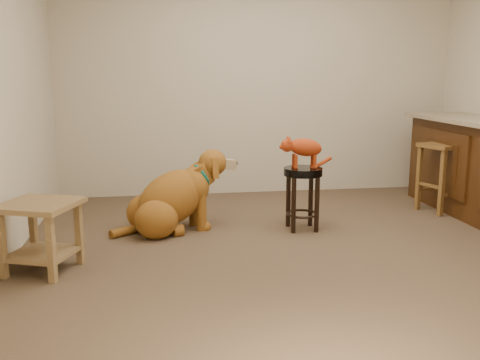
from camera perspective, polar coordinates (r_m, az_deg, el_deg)
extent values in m
cube|color=brown|center=(4.40, 6.80, -6.84)|extent=(4.50, 4.00, 0.01)
cube|color=beige|center=(6.13, 2.06, 10.69)|extent=(4.50, 0.04, 2.60)
cube|color=beige|center=(2.32, 20.89, 9.06)|extent=(4.50, 0.04, 2.60)
cube|color=#42240B|center=(5.67, 20.74, 1.81)|extent=(0.02, 0.90, 0.62)
cube|color=#361C09|center=(5.67, 20.64, 1.80)|extent=(0.02, 0.60, 0.40)
cylinder|color=black|center=(4.88, 7.55, -2.06)|extent=(0.04, 0.04, 0.49)
cylinder|color=black|center=(4.83, 5.17, -2.15)|extent=(0.04, 0.04, 0.49)
cylinder|color=black|center=(4.68, 8.20, -2.64)|extent=(0.04, 0.04, 0.49)
cylinder|color=black|center=(4.63, 5.73, -2.74)|extent=(0.04, 0.04, 0.49)
torus|color=black|center=(4.78, 6.64, -3.60)|extent=(0.29, 0.29, 0.02)
cylinder|color=black|center=(4.70, 6.74, 0.90)|extent=(0.34, 0.34, 0.07)
cube|color=brown|center=(5.90, 20.55, 0.41)|extent=(0.05, 0.05, 0.65)
cube|color=brown|center=(5.69, 18.54, 0.16)|extent=(0.05, 0.05, 0.65)
cube|color=brown|center=(5.71, 22.73, -0.09)|extent=(0.05, 0.05, 0.65)
cube|color=brown|center=(5.49, 20.74, -0.37)|extent=(0.05, 0.05, 0.65)
cube|color=brown|center=(5.64, 20.88, 3.44)|extent=(0.47, 0.47, 0.04)
cube|color=olive|center=(4.04, -16.79, -5.48)|extent=(0.06, 0.06, 0.46)
cube|color=olive|center=(4.23, -21.17, -5.03)|extent=(0.06, 0.06, 0.46)
cube|color=olive|center=(3.74, -19.49, -7.00)|extent=(0.06, 0.06, 0.46)
cube|color=olive|center=(3.94, -24.08, -6.42)|extent=(0.06, 0.06, 0.46)
cube|color=olive|center=(3.92, -20.63, -2.49)|extent=(0.62, 0.62, 0.04)
cube|color=olive|center=(4.01, -20.29, -7.33)|extent=(0.52, 0.52, 0.03)
ellipsoid|color=brown|center=(4.81, -9.84, -3.39)|extent=(0.44, 0.40, 0.34)
ellipsoid|color=brown|center=(4.55, -8.89, -4.19)|extent=(0.44, 0.40, 0.34)
cylinder|color=brown|center=(4.90, -7.84, -4.44)|extent=(0.11, 0.13, 0.11)
cylinder|color=brown|center=(4.61, -6.63, -5.41)|extent=(0.11, 0.13, 0.11)
ellipsoid|color=brown|center=(4.69, -7.33, -1.94)|extent=(0.85, 0.61, 0.69)
ellipsoid|color=brown|center=(4.74, -5.06, -0.72)|extent=(0.36, 0.39, 0.35)
cylinder|color=brown|center=(4.88, -4.95, -2.53)|extent=(0.11, 0.11, 0.40)
cylinder|color=brown|center=(4.71, -4.13, -3.03)|extent=(0.11, 0.11, 0.40)
sphere|color=brown|center=(4.94, -4.57, -4.45)|extent=(0.11, 0.11, 0.11)
sphere|color=brown|center=(4.77, -3.75, -5.02)|extent=(0.11, 0.11, 0.11)
cylinder|color=brown|center=(4.75, -4.12, 0.61)|extent=(0.29, 0.24, 0.25)
ellipsoid|color=brown|center=(4.77, -2.96, 1.84)|extent=(0.31, 0.29, 0.24)
cube|color=tan|center=(4.83, -1.46, 1.70)|extent=(0.19, 0.13, 0.11)
sphere|color=black|center=(4.86, -0.60, 1.83)|extent=(0.06, 0.06, 0.06)
cube|color=brown|center=(4.87, -3.69, 1.64)|extent=(0.07, 0.08, 0.18)
cube|color=brown|center=(4.67, -2.67, 1.23)|extent=(0.07, 0.08, 0.18)
torus|color=#0C6753|center=(4.75, -4.12, 0.49)|extent=(0.20, 0.26, 0.21)
cylinder|color=#D8BF4C|center=(4.78, -3.52, -0.33)|extent=(0.02, 0.05, 0.05)
cylinder|color=brown|center=(4.71, -11.99, -5.31)|extent=(0.30, 0.25, 0.07)
ellipsoid|color=#9E310F|center=(4.67, 6.99, 3.47)|extent=(0.31, 0.15, 0.19)
cylinder|color=#9E310F|center=(4.70, 5.75, 2.08)|extent=(0.03, 0.03, 0.12)
sphere|color=#9E310F|center=(4.71, 5.74, 1.52)|extent=(0.04, 0.04, 0.04)
cylinder|color=#9E310F|center=(4.62, 5.98, 1.92)|extent=(0.03, 0.03, 0.12)
sphere|color=#9E310F|center=(4.63, 5.97, 1.35)|extent=(0.04, 0.04, 0.04)
cylinder|color=#9E310F|center=(4.74, 7.72, 2.11)|extent=(0.03, 0.03, 0.12)
sphere|color=#9E310F|center=(4.75, 7.70, 1.56)|extent=(0.04, 0.04, 0.04)
cylinder|color=#9E310F|center=(4.66, 7.98, 1.95)|extent=(0.03, 0.03, 0.12)
sphere|color=#9E310F|center=(4.67, 7.97, 1.39)|extent=(0.04, 0.04, 0.04)
sphere|color=#9E310F|center=(4.63, 5.05, 3.69)|extent=(0.11, 0.11, 0.11)
sphere|color=#9E310F|center=(4.62, 4.48, 3.55)|extent=(0.04, 0.04, 0.04)
sphere|color=brown|center=(4.61, 4.27, 3.54)|extent=(0.02, 0.02, 0.02)
cone|color=#9E310F|center=(4.65, 5.10, 4.48)|extent=(0.05, 0.05, 0.05)
cone|color=#C66B60|center=(4.65, 5.08, 4.44)|extent=(0.03, 0.03, 0.03)
cone|color=#9E310F|center=(4.59, 5.29, 4.38)|extent=(0.05, 0.05, 0.05)
cone|color=#C66B60|center=(4.59, 5.27, 4.34)|extent=(0.03, 0.03, 0.03)
cylinder|color=#9E310F|center=(4.77, 8.64, 1.75)|extent=(0.23, 0.12, 0.11)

